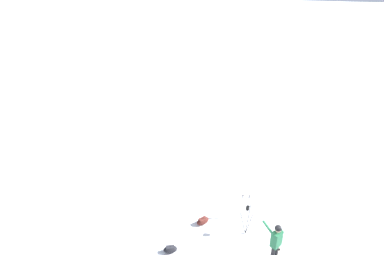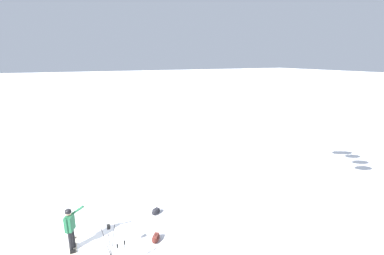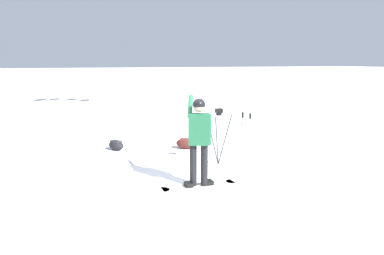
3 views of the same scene
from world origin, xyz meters
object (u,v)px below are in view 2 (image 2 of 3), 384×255
snowboard (73,249)px  gear_bag_large (156,211)px  camera_tripod (109,234)px  snowboarder (70,225)px  gear_bag_small (156,238)px  ski_poles (122,253)px

snowboard → gear_bag_large: bearing=-165.5°
gear_bag_large → camera_tripod: camera_tripod is taller
snowboard → gear_bag_large: (-3.70, -0.95, 0.12)m
snowboarder → camera_tripod: (-1.27, 1.06, -0.11)m
snowboarder → camera_tripod: snowboarder is taller
gear_bag_small → ski_poles: bearing=34.4°
snowboarder → gear_bag_large: (-3.69, -0.96, -0.95)m
snowboarder → camera_tripod: size_ratio=1.31×
snowboarder → snowboard: bearing=-13.0°
snowboarder → gear_bag_large: 3.93m
snowboard → gear_bag_small: size_ratio=2.81×
snowboard → gear_bag_small: 3.23m
ski_poles → gear_bag_large: bearing=-126.2°
snowboarder → gear_bag_large: bearing=-165.5°
gear_bag_large → camera_tripod: bearing=39.8°
gear_bag_large → snowboarder: bearing=14.5°
gear_bag_large → ski_poles: 3.70m
camera_tripod → ski_poles: 0.98m
gear_bag_small → ski_poles: 1.96m
camera_tripod → gear_bag_small: bearing=-176.0°
snowboarder → gear_bag_large: snowboarder is taller
snowboarder → ski_poles: snowboarder is taller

